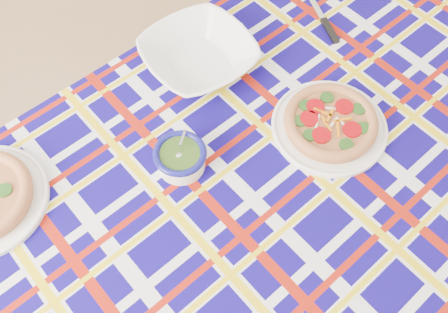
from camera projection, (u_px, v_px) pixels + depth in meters
floor at (162, 202)px, 1.85m from camera, size 4.00×4.00×0.00m
dining_table at (261, 182)px, 1.17m from camera, size 1.55×1.01×0.71m
tablecloth at (262, 177)px, 1.15m from camera, size 1.58×1.04×0.10m
main_focaccia_plate at (331, 122)px, 1.14m from camera, size 0.29×0.29×0.05m
pesto_bowl at (180, 157)px, 1.08m from camera, size 0.13×0.13×0.07m
serving_bowl at (199, 56)px, 1.23m from camera, size 0.28×0.28×0.07m
table_knife at (315, 6)px, 1.36m from camera, size 0.10×0.22×0.01m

